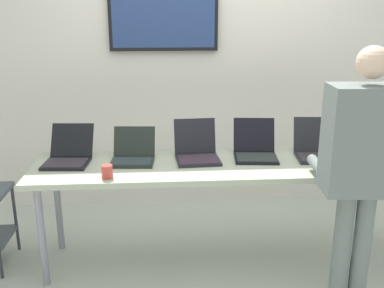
# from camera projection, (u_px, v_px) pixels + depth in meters

# --- Properties ---
(ground) EXTENTS (8.00, 8.00, 0.04)m
(ground) POSITION_uv_depth(u_px,v_px,m) (223.00, 260.00, 3.42)
(ground) COLOR #B5BBB1
(back_wall) EXTENTS (8.00, 0.11, 2.67)m
(back_wall) POSITION_uv_depth(u_px,v_px,m) (208.00, 66.00, 4.11)
(back_wall) COLOR silver
(back_wall) RESTS_ON ground
(workbench) EXTENTS (2.76, 0.70, 0.78)m
(workbench) POSITION_uv_depth(u_px,v_px,m) (225.00, 170.00, 3.21)
(workbench) COLOR #A8AE99
(workbench) RESTS_ON ground
(equipment_box) EXTENTS (0.39, 0.33, 0.32)m
(equipment_box) POSITION_uv_depth(u_px,v_px,m) (373.00, 134.00, 3.33)
(equipment_box) COLOR #5A5D62
(equipment_box) RESTS_ON workbench
(laptop_station_0) EXTENTS (0.34, 0.41, 0.24)m
(laptop_station_0) POSITION_uv_depth(u_px,v_px,m) (69.00, 154.00, 3.19)
(laptop_station_0) COLOR black
(laptop_station_0) RESTS_ON workbench
(laptop_station_1) EXTENTS (0.33, 0.34, 0.22)m
(laptop_station_1) POSITION_uv_depth(u_px,v_px,m) (133.00, 154.00, 3.21)
(laptop_station_1) COLOR #202723
(laptop_station_1) RESTS_ON workbench
(laptop_station_2) EXTENTS (0.33, 0.36, 0.28)m
(laptop_station_2) POSITION_uv_depth(u_px,v_px,m) (197.00, 151.00, 3.26)
(laptop_station_2) COLOR black
(laptop_station_2) RESTS_ON workbench
(laptop_station_3) EXTENTS (0.35, 0.39, 0.26)m
(laptop_station_3) POSITION_uv_depth(u_px,v_px,m) (255.00, 149.00, 3.31)
(laptop_station_3) COLOR black
(laptop_station_3) RESTS_ON workbench
(laptop_station_4) EXTENTS (0.34, 0.38, 0.27)m
(laptop_station_4) POSITION_uv_depth(u_px,v_px,m) (316.00, 149.00, 3.31)
(laptop_station_4) COLOR #222227
(laptop_station_4) RESTS_ON workbench
(person) EXTENTS (0.46, 0.61, 1.65)m
(person) POSITION_uv_depth(u_px,v_px,m) (361.00, 159.00, 2.58)
(person) COLOR slate
(person) RESTS_ON ground
(coffee_mug) EXTENTS (0.07, 0.07, 0.09)m
(coffee_mug) POSITION_uv_depth(u_px,v_px,m) (107.00, 172.00, 2.88)
(coffee_mug) COLOR #CA403A
(coffee_mug) RESTS_ON workbench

